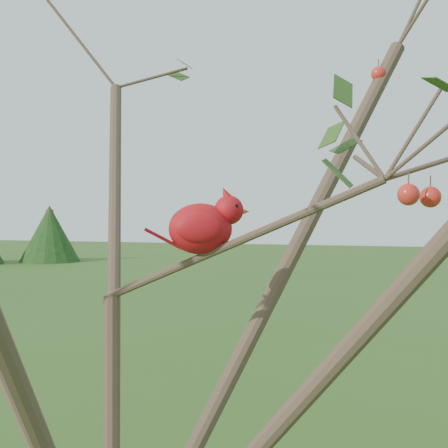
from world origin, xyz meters
name	(u,v)px	position (x,y,z in m)	size (l,w,h in m)	color
crabapple_tree	(115,220)	(0.03, -0.02, 2.12)	(2.35, 2.05, 2.95)	#433024
cardinal	(204,226)	(0.18, 0.08, 2.11)	(0.22, 0.15, 0.16)	red
distant_trees	(335,230)	(-2.64, 23.16, 1.47)	(41.64, 11.00, 3.19)	#433024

